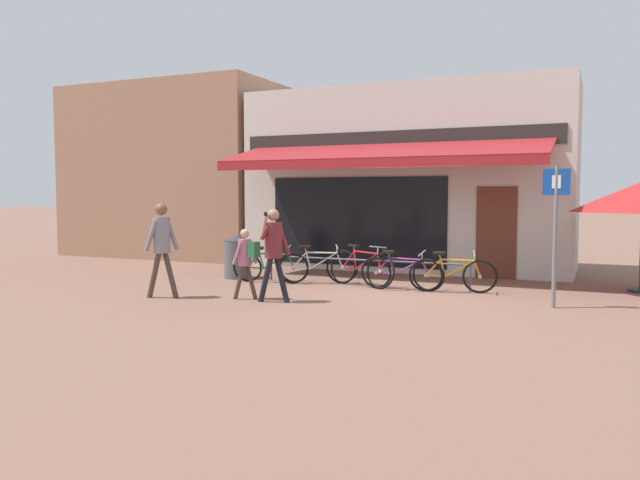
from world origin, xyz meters
name	(u,v)px	position (x,y,z in m)	size (l,w,h in m)	color
ground_plane	(390,293)	(0.00, 0.00, 0.00)	(160.00, 160.00, 0.00)	brown
shop_front	(409,179)	(-0.94, 4.48, 2.32)	(8.29, 4.94, 4.64)	beige
neighbour_building	(182,172)	(-8.63, 5.01, 2.63)	(6.68, 4.00, 5.27)	#9E7056
bike_rack_rail	(364,263)	(-0.79, 0.64, 0.49)	(4.51, 0.04, 0.57)	#47494F
bicycle_green	(270,267)	(-2.84, 0.32, 0.35)	(1.67, 0.57, 0.82)	black
bicycle_silver	(317,267)	(-1.83, 0.58, 0.37)	(1.61, 0.88, 0.84)	black
bicycle_red	(361,268)	(-0.84, 0.62, 0.39)	(1.70, 0.76, 0.89)	black
bicycle_purple	(402,272)	(0.08, 0.48, 0.35)	(1.74, 0.52, 0.82)	black
bicycle_orange	(452,274)	(1.09, 0.52, 0.36)	(1.70, 0.53, 0.83)	black
pedestrian_adult	(273,244)	(-1.59, -1.83, 1.04)	(0.59, 0.47, 1.68)	black
pedestrian_child	(246,255)	(-2.19, -1.76, 0.82)	(0.48, 0.39, 1.30)	#47382D
pedestrian_second_adult	(162,239)	(-3.70, -2.26, 1.09)	(0.59, 0.49, 1.77)	#47382D
litter_bin	(237,257)	(-3.89, 0.65, 0.50)	(0.59, 0.59, 0.99)	#515459
parking_sign	(555,221)	(3.01, -0.40, 1.48)	(0.44, 0.07, 2.41)	slate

